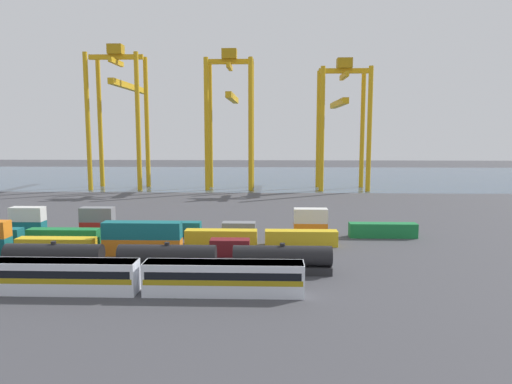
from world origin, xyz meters
TOP-DOWN VIEW (x-y plane):
  - ground_plane at (0.00, 40.00)m, footprint 420.00×420.00m
  - harbour_water at (0.00, 130.56)m, footprint 400.00×110.00m
  - passenger_train at (-7.97, -18.35)m, footprint 57.93×3.14m
  - freight_tank_row at (-4.70, -9.76)m, footprint 59.97×2.70m
  - shipping_container_2 at (-16.35, -0.80)m, footprint 12.10×2.44m
  - shipping_container_3 at (-2.77, -0.80)m, footprint 12.10×2.44m
  - shipping_container_4 at (-2.77, -0.80)m, footprint 12.10×2.44m
  - shipping_container_5 at (10.80, -0.80)m, footprint 6.04×2.44m
  - shipping_container_7 at (-18.22, 6.08)m, footprint 12.10×2.44m
  - shipping_container_8 at (-4.76, 6.08)m, footprint 12.10×2.44m
  - shipping_container_9 at (8.71, 6.08)m, footprint 12.10×2.44m
  - shipping_container_10 at (22.17, 6.08)m, footprint 12.10×2.44m
  - shipping_container_11 at (-27.98, 12.97)m, footprint 6.04×2.44m
  - shipping_container_12 at (-27.98, 12.97)m, footprint 6.04×2.44m
  - shipping_container_13 at (-14.91, 12.97)m, footprint 6.04×2.44m
  - shipping_container_14 at (-14.91, 12.97)m, footprint 6.04×2.44m
  - shipping_container_15 at (-1.84, 12.97)m, footprint 12.10×2.44m
  - shipping_container_16 at (11.22, 12.97)m, footprint 6.04×2.44m
  - shipping_container_17 at (24.29, 12.97)m, footprint 6.04×2.44m
  - shipping_container_18 at (24.29, 12.97)m, footprint 6.04×2.44m
  - shipping_container_19 at (37.36, 12.97)m, footprint 12.10×2.44m
  - gantry_crane_west at (-34.23, 89.76)m, footprint 17.99×41.00m
  - gantry_crane_central at (3.22, 88.72)m, footprint 15.84×33.05m
  - gantry_crane_east at (40.67, 88.87)m, footprint 16.58×34.75m

SIDE VIEW (x-z plane):
  - ground_plane at x=0.00m, z-range 0.00..0.00m
  - harbour_water at x=0.00m, z-range 0.00..0.01m
  - shipping_container_2 at x=-16.35m, z-range 0.00..2.60m
  - shipping_container_3 at x=-2.77m, z-range 0.00..2.60m
  - shipping_container_5 at x=10.80m, z-range 0.00..2.60m
  - shipping_container_7 at x=-18.22m, z-range 0.00..2.60m
  - shipping_container_8 at x=-4.76m, z-range 0.00..2.60m
  - shipping_container_9 at x=8.71m, z-range 0.00..2.60m
  - shipping_container_10 at x=22.17m, z-range 0.00..2.60m
  - shipping_container_11 at x=-27.98m, z-range 0.00..2.60m
  - shipping_container_13 at x=-14.91m, z-range 0.00..2.60m
  - shipping_container_15 at x=-1.84m, z-range 0.00..2.60m
  - shipping_container_16 at x=11.22m, z-range 0.00..2.60m
  - shipping_container_17 at x=24.29m, z-range 0.00..2.60m
  - shipping_container_19 at x=37.36m, z-range 0.00..2.60m
  - freight_tank_row at x=-4.70m, z-range -0.15..4.02m
  - passenger_train at x=-7.97m, z-range 0.19..4.09m
  - shipping_container_4 at x=-2.77m, z-range 2.60..5.20m
  - shipping_container_12 at x=-27.98m, z-range 2.60..5.20m
  - shipping_container_14 at x=-14.91m, z-range 2.60..5.20m
  - shipping_container_18 at x=24.29m, z-range 2.60..5.20m
  - gantry_crane_east at x=40.67m, z-range 4.29..47.01m
  - gantry_crane_central at x=3.22m, z-range 4.27..50.09m
  - gantry_crane_west at x=-34.23m, z-range 5.45..52.94m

